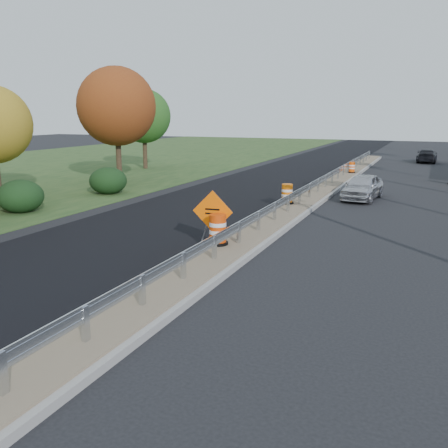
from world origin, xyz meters
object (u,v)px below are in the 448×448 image
at_px(car_silver, 363,187).
at_px(car_dark_far, 427,156).
at_px(caution_sign, 213,233).
at_px(barrel_median_mid, 287,194).
at_px(barrel_median_near, 218,230).
at_px(barrel_median_far, 352,168).

bearing_deg(car_silver, car_dark_far, 89.58).
distance_m(caution_sign, car_silver, 12.35).
height_order(caution_sign, barrel_median_mid, caution_sign).
height_order(car_silver, car_dark_far, car_silver).
xyz_separation_m(barrel_median_near, car_silver, (2.97, 12.27, -0.04)).
height_order(caution_sign, barrel_median_far, caution_sign).
xyz_separation_m(car_silver, car_dark_far, (2.63, 22.99, -0.06)).
relative_size(barrel_median_mid, car_dark_far, 0.22).
xyz_separation_m(caution_sign, car_dark_far, (5.95, 34.89, 0.11)).
height_order(barrel_median_far, car_dark_far, car_dark_far).
bearing_deg(barrel_median_mid, caution_sign, -92.55).
height_order(barrel_median_near, barrel_median_far, barrel_median_near).
relative_size(barrel_median_near, car_silver, 0.26).
relative_size(barrel_median_mid, barrel_median_far, 1.21).
height_order(barrel_median_near, car_silver, car_silver).
bearing_deg(caution_sign, barrel_median_near, -51.40).
bearing_deg(caution_sign, barrel_median_mid, 82.91).
bearing_deg(barrel_median_near, barrel_median_far, 87.83).
distance_m(caution_sign, barrel_median_near, 0.56).
bearing_deg(barrel_median_mid, barrel_median_near, -90.00).
distance_m(caution_sign, barrel_median_mid, 7.87).
relative_size(barrel_median_near, car_dark_far, 0.24).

